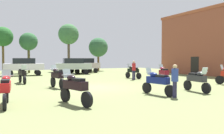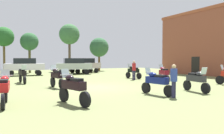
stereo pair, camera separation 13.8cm
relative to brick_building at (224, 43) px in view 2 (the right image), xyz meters
name	(u,v)px [view 2 (the right image)]	position (x,y,z in m)	size (l,w,h in m)	color
ground_plane	(94,88)	(-18.00, -3.31, -3.86)	(44.00, 52.00, 0.02)	olive
brick_building	(224,43)	(0.00, 0.00, 0.00)	(6.12, 14.96, 7.73)	brown
motorcycle_1	(57,77)	(-20.26, -2.41, -3.11)	(0.65, 2.16, 1.51)	black
motorcycle_3	(156,82)	(-16.23, -7.70, -3.14)	(0.69, 2.17, 1.44)	black
motorcycle_4	(196,80)	(-13.52, -7.94, -3.14)	(0.62, 2.11, 1.45)	black
motorcycle_5	(73,87)	(-20.91, -8.03, -3.12)	(0.80, 2.21, 1.48)	black
motorcycle_8	(133,71)	(-11.98, 1.08, -3.15)	(0.71, 2.09, 1.44)	black
motorcycle_9	(22,74)	(-21.99, 1.59, -3.13)	(0.62, 2.20, 1.47)	black
motorcycle_10	(164,73)	(-11.61, -2.93, -3.13)	(0.83, 2.05, 1.47)	black
motorcycle_12	(4,88)	(-23.48, -6.96, -3.13)	(0.62, 2.21, 1.46)	black
car_2	(25,65)	(-20.96, 10.06, -2.68)	(4.42, 2.11, 2.00)	black
car_3	(74,65)	(-15.31, 9.43, -2.68)	(4.53, 2.47, 2.00)	black
car_4	(84,64)	(-13.24, 11.26, -2.68)	(4.57, 2.63, 2.00)	black
person_1	(134,69)	(-12.66, -0.09, -2.83)	(0.37, 0.37, 1.75)	#2B284C
person_2	(174,78)	(-15.99, -8.72, -2.89)	(0.44, 0.44, 1.65)	#272546
tree_1	(29,42)	(-19.83, 14.80, 0.36)	(2.41, 2.41, 5.48)	#4D4A25
tree_4	(99,47)	(-9.06, 15.68, -0.08)	(3.11, 3.11, 5.35)	brown
tree_5	(69,35)	(-13.78, 16.37, 1.82)	(3.15, 3.15, 7.31)	brown
tree_6	(4,37)	(-22.94, 15.18, 0.92)	(2.55, 2.55, 6.10)	brown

